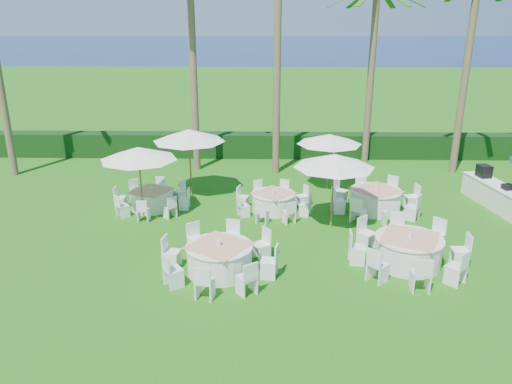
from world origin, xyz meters
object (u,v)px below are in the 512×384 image
umbrella_b (334,161)px  banquet_table_e (273,202)px  banquet_table_d (152,199)px  umbrella_c (189,135)px  umbrella_a (138,153)px  banquet_table_c (408,250)px  buffet_table (498,196)px  umbrella_d (329,139)px  banquet_table_b (219,258)px  banquet_table_f (375,200)px

umbrella_b → banquet_table_e: bearing=143.6°
banquet_table_d → umbrella_c: (1.25, 1.51, 2.08)m
umbrella_a → umbrella_b: (6.65, -0.87, 0.02)m
banquet_table_c → buffet_table: 6.47m
banquet_table_c → banquet_table_e: bearing=133.0°
umbrella_a → umbrella_d: bearing=24.2°
banquet_table_b → banquet_table_e: 4.94m
banquet_table_d → umbrella_c: 2.86m
banquet_table_e → buffet_table: buffet_table is taller
banquet_table_d → umbrella_d: (6.80, 2.38, 1.75)m
banquet_table_c → umbrella_c: 9.40m
banquet_table_e → umbrella_a: (-4.70, -0.57, 1.96)m
banquet_table_e → umbrella_b: size_ratio=1.03×
banquet_table_b → umbrella_d: (3.84, 7.24, 1.69)m
banquet_table_d → umbrella_c: bearing=50.4°
banquet_table_b → banquet_table_c: bearing=5.9°
banquet_table_d → umbrella_c: size_ratio=0.99×
banquet_table_c → buffet_table: bearing=45.1°
banquet_table_e → buffet_table: (8.40, 0.46, 0.10)m
umbrella_c → umbrella_b: bearing=-30.9°
banquet_table_d → buffet_table: buffet_table is taller
banquet_table_c → umbrella_b: size_ratio=1.27×
banquet_table_c → banquet_table_d: bearing=152.8°
banquet_table_b → banquet_table_f: size_ratio=1.00×
banquet_table_c → banquet_table_d: (-8.36, 4.30, -0.08)m
umbrella_c → umbrella_d: (5.55, 0.87, -0.33)m
banquet_table_f → umbrella_a: (-8.46, -0.70, 1.90)m
banquet_table_f → umbrella_d: 3.32m
banquet_table_b → umbrella_b: 5.16m
banquet_table_e → umbrella_c: (-3.28, 1.69, 2.08)m
buffet_table → banquet_table_c: bearing=-134.9°
banquet_table_e → umbrella_b: (1.95, -1.44, 1.98)m
banquet_table_f → umbrella_c: size_ratio=1.16×
banquet_table_e → umbrella_a: size_ratio=1.02×
umbrella_a → buffet_table: (13.10, 1.04, -1.86)m
banquet_table_e → banquet_table_f: (3.75, 0.12, 0.06)m
umbrella_c → umbrella_d: bearing=8.9°
banquet_table_e → umbrella_d: umbrella_d is taller
umbrella_b → buffet_table: (6.45, 1.91, -1.88)m
banquet_table_f → umbrella_b: umbrella_b is taller
banquet_table_f → umbrella_a: bearing=-175.3°
banquet_table_d → banquet_table_b: bearing=-58.7°
buffet_table → umbrella_d: bearing=161.1°
buffet_table → umbrella_b: bearing=-163.5°
banquet_table_f → banquet_table_d: bearing=179.6°
banquet_table_f → umbrella_d: umbrella_d is taller
banquet_table_f → umbrella_d: size_ratio=1.25×
banquet_table_e → umbrella_a: umbrella_a is taller
umbrella_c → buffet_table: bearing=-6.0°
banquet_table_b → buffet_table: (9.97, 5.15, 0.04)m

